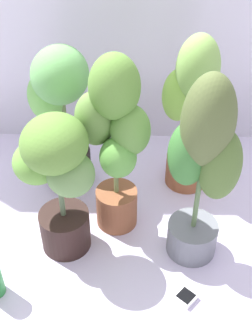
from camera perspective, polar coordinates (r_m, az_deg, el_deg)
name	(u,v)px	position (r m, az deg, el deg)	size (l,w,h in m)	color
ground_plane	(119,233)	(2.19, -0.93, -8.51)	(8.00, 8.00, 0.00)	silver
potted_plant_front_left	(57,175)	(1.86, -9.04, -0.97)	(0.43, 0.37, 0.72)	#301E1A
potted_plant_center	(115,138)	(1.89, -1.50, 3.93)	(0.38, 0.29, 0.92)	brown
potted_plant_front_right	(203,164)	(1.78, 10.11, 0.49)	(0.35, 0.30, 0.93)	slate
potted_plant_back_right	(190,109)	(2.22, 8.38, 7.68)	(0.32, 0.29, 0.87)	#995633
potted_plant_back_left	(60,109)	(2.22, -8.64, 7.67)	(0.41, 0.38, 0.81)	black
hygrometer_box	(186,297)	(1.96, 7.86, -16.49)	(0.11, 0.11, 0.03)	white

